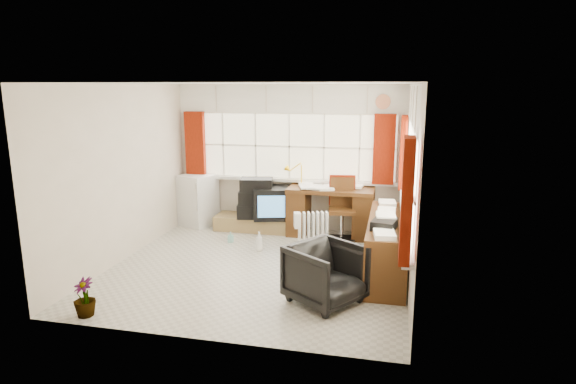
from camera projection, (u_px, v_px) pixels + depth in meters
name	position (u px, v px, depth m)	size (l,w,h in m)	color
ground	(259.00, 267.00, 6.69)	(4.00, 4.00, 0.00)	beige
room_walls	(257.00, 161.00, 6.36)	(4.00, 4.00, 4.00)	beige
window_back	(289.00, 176.00, 8.33)	(3.70, 0.12, 3.60)	beige
window_right	(406.00, 209.00, 6.07)	(0.12, 3.70, 3.60)	beige
curtains	(335.00, 157.00, 7.06)	(3.83, 3.83, 1.15)	maroon
overhead_cabinets	(341.00, 101.00, 6.93)	(3.98, 3.98, 0.48)	white
desk	(331.00, 209.00, 8.06)	(1.42, 0.71, 0.86)	#563514
desk_lamp	(301.00, 170.00, 8.10)	(0.16, 0.15, 0.38)	yellow
task_chair	(342.00, 206.00, 7.83)	(0.49, 0.52, 1.05)	black
office_chair	(326.00, 274.00, 5.54)	(0.74, 0.77, 0.70)	black
radiator	(313.00, 238.00, 7.08)	(0.48, 0.31, 0.67)	white
credenza	(387.00, 245.00, 6.42)	(0.50, 2.00, 0.85)	#563514
file_tray	(384.00, 224.00, 5.89)	(0.27, 0.35, 0.12)	black
tv_bench	(256.00, 223.00, 8.42)	(1.40, 0.50, 0.25)	#A58652
crt_tv	(271.00, 203.00, 8.21)	(0.71, 0.68, 0.54)	black
hifi_stack	(257.00, 199.00, 8.26)	(0.72, 0.53, 0.68)	black
mini_fridge	(198.00, 200.00, 8.65)	(0.71, 0.71, 0.92)	white
spray_bottle_a	(259.00, 241.00, 7.34)	(0.11, 0.12, 0.30)	white
spray_bottle_b	(231.00, 237.00, 7.74)	(0.08, 0.08, 0.17)	#96E1D3
flower_vase	(84.00, 297.00, 5.23)	(0.24, 0.24, 0.43)	black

